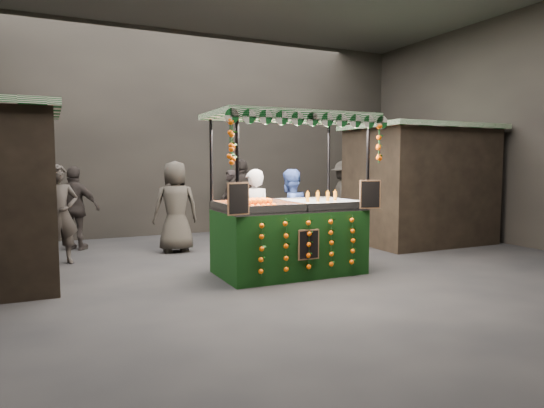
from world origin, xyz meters
name	(u,v)px	position (x,y,z in m)	size (l,w,h in m)	color
ground	(268,275)	(0.00, 0.00, 0.00)	(12.00, 12.00, 0.00)	black
market_hall	(268,57)	(0.00, 0.00, 3.38)	(12.10, 10.10, 5.05)	black
neighbour_stall_right	(419,184)	(4.40, 1.50, 1.31)	(3.00, 2.20, 2.60)	black
juice_stall	(291,225)	(0.39, -0.02, 0.79)	(2.62, 1.54, 2.54)	black
vendor_grey	(254,217)	(0.12, 0.87, 0.83)	(0.61, 0.40, 1.67)	gray
vendor_blue	(289,214)	(0.93, 1.07, 0.83)	(0.94, 0.81, 1.66)	navy
shopper_0	(60,215)	(-2.94, 2.32, 0.87)	(0.72, 0.56, 1.75)	black
shopper_1	(390,207)	(4.07, 2.08, 0.76)	(0.94, 0.90, 1.52)	black
shopper_2	(75,208)	(-2.62, 3.70, 0.86)	(1.08, 0.86, 1.71)	black
shopper_3	(345,198)	(3.49, 3.09, 0.92)	(1.11, 1.37, 1.84)	#2C2823
shopper_4	(176,207)	(-0.83, 2.61, 0.91)	(0.91, 0.62, 1.81)	#2A2622
shopper_5	(370,196)	(4.50, 3.44, 0.92)	(0.82, 1.77, 1.83)	black
shopper_6	(230,202)	(1.04, 4.60, 0.80)	(0.50, 0.65, 1.60)	#2B2423
shopper_7	(243,199)	(1.01, 3.63, 0.93)	(1.12, 0.54, 1.86)	black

